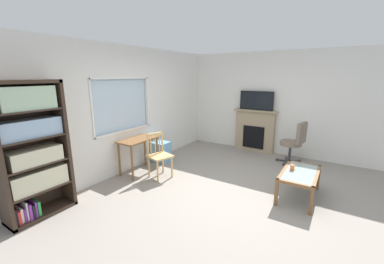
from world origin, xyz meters
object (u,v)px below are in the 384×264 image
at_px(plastic_drawer_unit, 161,152).
at_px(fireplace, 255,130).
at_px(tv, 256,101).
at_px(wooden_chair, 159,155).
at_px(bookshelf, 31,147).
at_px(office_chair, 295,141).
at_px(coffee_table, 300,176).
at_px(sippy_cup, 292,167).
at_px(desk_under_window, 138,145).

relative_size(plastic_drawer_unit, fireplace, 0.42).
xyz_separation_m(fireplace, tv, (-0.02, 0.00, 0.81)).
relative_size(plastic_drawer_unit, tv, 0.55).
bearing_deg(wooden_chair, plastic_drawer_unit, 38.22).
distance_m(bookshelf, office_chair, 5.10).
bearing_deg(coffee_table, tv, 35.39).
height_order(tv, office_chair, tv).
bearing_deg(fireplace, sippy_cup, -147.12).
bearing_deg(sippy_cup, wooden_chair, 105.31).
relative_size(bookshelf, desk_under_window, 2.33).
xyz_separation_m(fireplace, coffee_table, (-2.09, -1.47, -0.18)).
bearing_deg(plastic_drawer_unit, bookshelf, 178.81).
relative_size(bookshelf, tv, 2.25).
distance_m(plastic_drawer_unit, sippy_cup, 2.98).
distance_m(bookshelf, fireplace, 5.04).
relative_size(bookshelf, office_chair, 1.97).
distance_m(bookshelf, wooden_chair, 2.16).
distance_m(fireplace, tv, 0.81).
bearing_deg(sippy_cup, office_chair, 8.72).
relative_size(bookshelf, sippy_cup, 21.93).
xyz_separation_m(bookshelf, coffee_table, (2.63, -3.15, -0.66)).
bearing_deg(desk_under_window, tv, -29.71).
xyz_separation_m(tv, coffee_table, (-2.07, -1.47, -0.99)).
bearing_deg(plastic_drawer_unit, coffee_table, -91.43).
bearing_deg(sippy_cup, coffee_table, -97.09).
bearing_deg(plastic_drawer_unit, desk_under_window, -176.24).
height_order(bookshelf, office_chair, bookshelf).
bearing_deg(tv, desk_under_window, 150.29).
bearing_deg(wooden_chair, sippy_cup, -74.69).
xyz_separation_m(desk_under_window, tv, (2.76, -1.57, 0.77)).
relative_size(desk_under_window, coffee_table, 0.83).
bearing_deg(coffee_table, desk_under_window, 102.63).
height_order(wooden_chair, plastic_drawer_unit, wooden_chair).
height_order(plastic_drawer_unit, fireplace, fireplace).
distance_m(tv, sippy_cup, 2.61).
bearing_deg(office_chair, bookshelf, 146.84).
distance_m(coffee_table, sippy_cup, 0.17).
height_order(tv, sippy_cup, tv).
height_order(wooden_chair, coffee_table, wooden_chair).
bearing_deg(coffee_table, sippy_cup, 82.91).
bearing_deg(bookshelf, sippy_cup, -48.78).
relative_size(wooden_chair, tv, 1.03).
bearing_deg(plastic_drawer_unit, wooden_chair, -141.78).
bearing_deg(bookshelf, coffee_table, -50.16).
xyz_separation_m(tv, office_chair, (-0.46, -1.10, -0.82)).
xyz_separation_m(bookshelf, wooden_chair, (1.99, -0.62, -0.58)).
bearing_deg(coffee_table, plastic_drawer_unit, 88.57).
bearing_deg(bookshelf, plastic_drawer_unit, -1.19).
height_order(plastic_drawer_unit, sippy_cup, sippy_cup).
xyz_separation_m(desk_under_window, fireplace, (2.78, -1.57, -0.04)).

